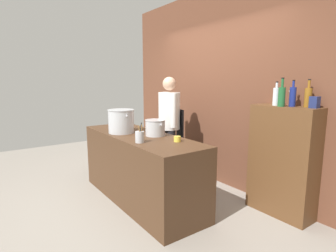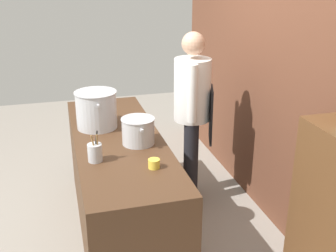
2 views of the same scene
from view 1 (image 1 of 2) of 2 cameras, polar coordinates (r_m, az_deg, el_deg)
name	(u,v)px [view 1 (image 1 of 2)]	position (r m, az deg, el deg)	size (l,w,h in m)	color
ground_plane	(141,199)	(3.83, -5.73, -15.18)	(8.00, 8.00, 0.00)	gray
brick_back_panel	(217,87)	(4.34, 10.32, 8.10)	(4.40, 0.10, 3.00)	brown
prep_counter	(140,168)	(3.66, -5.85, -8.78)	(2.12, 0.70, 0.90)	#472D1C
bar_cabinet	(283,161)	(3.50, 23.10, -6.87)	(0.76, 0.32, 1.31)	brown
chef	(170,121)	(4.27, 0.34, 1.02)	(0.51, 0.40, 1.66)	black
stockpot_large	(121,121)	(3.70, -9.91, 1.01)	(0.41, 0.36, 0.32)	#B7BABF
stockpot_small	(155,128)	(3.47, -2.73, -0.35)	(0.32, 0.26, 0.21)	#B7BABF
utensil_crock	(140,137)	(3.10, -6.00, -2.27)	(0.10, 0.10, 0.23)	#B7BABF
butter_jar	(177,139)	(3.13, 1.98, -2.75)	(0.08, 0.08, 0.06)	yellow
wine_bottle_clear	(276,96)	(3.41, 21.93, 5.88)	(0.07, 0.07, 0.28)	silver
wine_bottle_cobalt	(293,96)	(3.33, 24.90, 5.73)	(0.07, 0.07, 0.30)	navy
wine_bottle_amber	(308,97)	(3.34, 27.54, 5.50)	(0.08, 0.08, 0.31)	#8C5919
wine_bottle_green	(282,96)	(3.28, 22.93, 5.85)	(0.08, 0.08, 0.32)	#1E592D
wine_glass_short	(291,95)	(3.47, 24.64, 6.02)	(0.06, 0.06, 0.18)	silver
spice_tin_navy	(315,102)	(3.26, 28.63, 4.43)	(0.08, 0.08, 0.12)	navy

